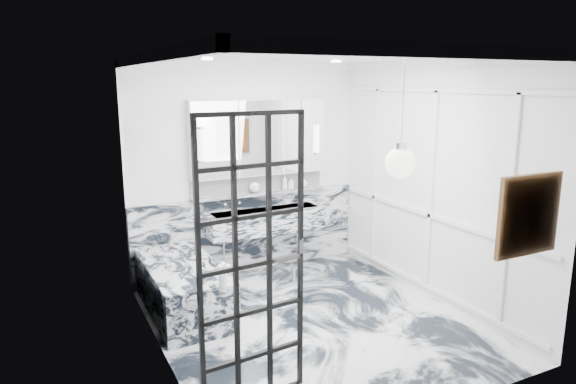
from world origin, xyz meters
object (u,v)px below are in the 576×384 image
trough_sink (265,221)px  bathtub (183,287)px  crittall_door (253,265)px  mirror_cabinet (259,138)px

trough_sink → bathtub: bearing=-153.5°
bathtub → crittall_door: bearing=-87.8°
trough_sink → crittall_door: bearing=-116.0°
trough_sink → bathtub: (-1.33, -0.66, -0.45)m
trough_sink → bathtub: 1.55m
trough_sink → mirror_cabinet: 1.10m
trough_sink → mirror_cabinet: size_ratio=0.84×
mirror_cabinet → bathtub: bearing=-147.9°
mirror_cabinet → bathtub: size_ratio=1.15×
crittall_door → mirror_cabinet: size_ratio=1.22×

